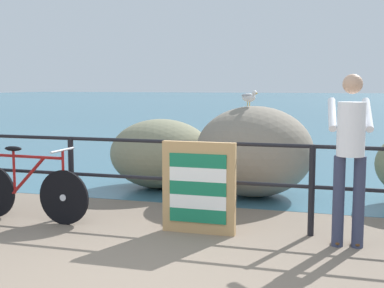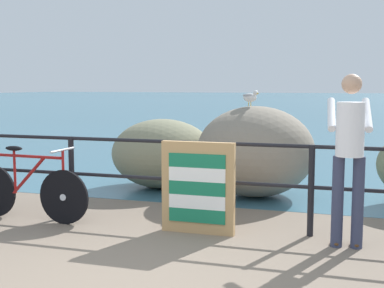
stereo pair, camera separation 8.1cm
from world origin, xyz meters
name	(u,v)px [view 1 (the left image)]	position (x,y,z in m)	size (l,w,h in m)	color
ground_plane	(304,123)	(0.00, 20.00, -0.05)	(120.00, 120.00, 0.10)	#756656
sea_surface	(327,101)	(0.00, 48.14, 0.00)	(120.00, 90.00, 0.01)	#38667A
promenade_railing	(183,172)	(0.00, 2.10, 0.64)	(8.99, 0.07, 1.02)	black
bicycle	(27,190)	(-1.90, 1.75, 0.39)	(1.70, 0.48, 0.92)	black
person_at_railing	(350,152)	(1.88, 1.82, 0.99)	(0.48, 0.65, 1.78)	#333851
folded_deckchair_stack	(199,188)	(0.26, 1.84, 0.52)	(0.84, 0.10, 1.04)	tan
breakwater_boulder_main	(254,151)	(0.52, 3.99, 0.68)	(1.76, 1.70, 1.35)	gray
breakwater_boulder_left	(161,153)	(-1.03, 4.17, 0.56)	(1.66, 1.53, 1.12)	gray
seagull	(249,97)	(0.43, 3.97, 1.49)	(0.32, 0.25, 0.23)	gold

